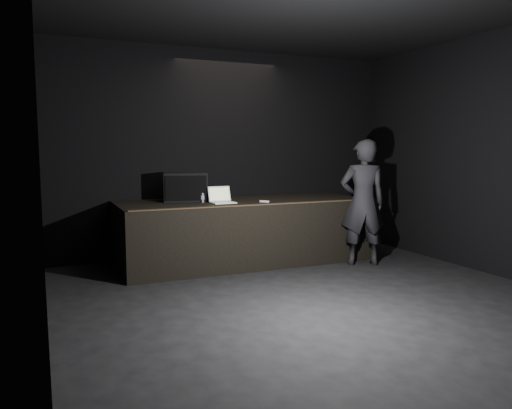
{
  "coord_description": "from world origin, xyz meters",
  "views": [
    {
      "loc": [
        -3.01,
        -4.68,
        1.83
      ],
      "look_at": [
        0.02,
        2.3,
        0.97
      ],
      "focal_mm": 35.0,
      "sensor_mm": 36.0,
      "label": 1
    }
  ],
  "objects": [
    {
      "name": "ground",
      "position": [
        0.0,
        0.0,
        0.0
      ],
      "size": [
        7.0,
        7.0,
        0.0
      ],
      "primitive_type": "plane",
      "color": "black",
      "rests_on": "ground"
    },
    {
      "name": "room_walls",
      "position": [
        0.0,
        0.0,
        2.02
      ],
      "size": [
        6.1,
        7.1,
        3.52
      ],
      "color": "black",
      "rests_on": "ground"
    },
    {
      "name": "stage_riser",
      "position": [
        0.0,
        2.73,
        0.5
      ],
      "size": [
        4.0,
        1.5,
        1.0
      ],
      "primitive_type": "cube",
      "color": "black",
      "rests_on": "ground"
    },
    {
      "name": "riser_lip",
      "position": [
        0.0,
        2.02,
        1.01
      ],
      "size": [
        3.92,
        0.1,
        0.01
      ],
      "primitive_type": "cube",
      "color": "brown",
      "rests_on": "stage_riser"
    },
    {
      "name": "stage_monitor",
      "position": [
        -0.9,
        2.98,
        1.23
      ],
      "size": [
        0.77,
        0.63,
        0.45
      ],
      "rotation": [
        0.0,
        0.0,
        -0.24
      ],
      "color": "black",
      "rests_on": "stage_riser"
    },
    {
      "name": "cable",
      "position": [
        -0.49,
        3.07,
        1.01
      ],
      "size": [
        0.79,
        0.2,
        0.02
      ],
      "primitive_type": "cylinder",
      "rotation": [
        0.0,
        1.57,
        0.23
      ],
      "color": "black",
      "rests_on": "stage_riser"
    },
    {
      "name": "laptop",
      "position": [
        -0.46,
        2.52,
        1.06
      ],
      "size": [
        0.37,
        0.33,
        0.25
      ],
      "rotation": [
        0.0,
        0.0,
        0.04
      ],
      "color": "white",
      "rests_on": "stage_riser"
    },
    {
      "name": "beer_can",
      "position": [
        -0.71,
        2.69,
        1.07
      ],
      "size": [
        0.06,
        0.06,
        0.15
      ],
      "color": "silver",
      "rests_on": "stage_riser"
    },
    {
      "name": "plastic_cup",
      "position": [
        -0.29,
        2.96,
        1.04
      ],
      "size": [
        0.07,
        0.07,
        0.09
      ],
      "primitive_type": "cylinder",
      "color": "white",
      "rests_on": "stage_riser"
    },
    {
      "name": "wii_remote",
      "position": [
        0.17,
        2.32,
        1.01
      ],
      "size": [
        0.12,
        0.14,
        0.03
      ],
      "primitive_type": "cube",
      "rotation": [
        0.0,
        0.0,
        0.69
      ],
      "color": "silver",
      "rests_on": "stage_riser"
    },
    {
      "name": "person",
      "position": [
        1.63,
        1.78,
        0.99
      ],
      "size": [
        0.84,
        0.7,
        1.97
      ],
      "primitive_type": "imported",
      "rotation": [
        0.0,
        0.0,
        2.77
      ],
      "color": "black",
      "rests_on": "ground"
    }
  ]
}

